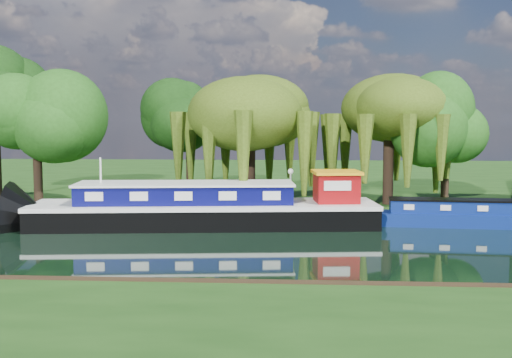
{
  "coord_description": "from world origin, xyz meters",
  "views": [
    {
      "loc": [
        0.91,
        -30.28,
        6.12
      ],
      "look_at": [
        -1.39,
        5.42,
        2.8
      ],
      "focal_mm": 45.0,
      "sensor_mm": 36.0,
      "label": 1
    }
  ],
  "objects": [
    {
      "name": "tree_far_right",
      "position": [
        10.72,
        12.81,
        5.66
      ],
      "size": [
        4.62,
        4.62,
        7.56
      ],
      "color": "black",
      "rests_on": "far_bank"
    },
    {
      "name": "reeds_near",
      "position": [
        6.87,
        -7.57,
        0.55
      ],
      "size": [
        33.7,
        1.5,
        1.1
      ],
      "color": "#1D5015",
      "rests_on": "ground"
    },
    {
      "name": "far_bank",
      "position": [
        0.0,
        34.0,
        0.23
      ],
      "size": [
        120.0,
        52.0,
        0.45
      ],
      "primitive_type": "cube",
      "color": "#173A10",
      "rests_on": "ground"
    },
    {
      "name": "dutch_barge",
      "position": [
        -4.22,
        5.94,
        1.03
      ],
      "size": [
        20.03,
        6.51,
        4.15
      ],
      "rotation": [
        0.0,
        0.0,
        0.11
      ],
      "color": "black",
      "rests_on": "ground"
    },
    {
      "name": "tree_far_mid",
      "position": [
        -7.33,
        18.39,
        5.99
      ],
      "size": [
        4.91,
        4.91,
        8.03
      ],
      "color": "black",
      "rests_on": "far_bank"
    },
    {
      "name": "red_dinghy",
      "position": [
        -15.07,
        6.62,
        0.0
      ],
      "size": [
        3.12,
        2.43,
        0.59
      ],
      "primitive_type": "imported",
      "rotation": [
        0.0,
        0.0,
        1.43
      ],
      "color": "maroon",
      "rests_on": "ground"
    },
    {
      "name": "ground",
      "position": [
        0.0,
        0.0,
        0.0
      ],
      "size": [
        120.0,
        120.0,
        0.0
      ],
      "primitive_type": "plane",
      "color": "black"
    },
    {
      "name": "willow_left",
      "position": [
        -2.21,
        12.09,
        6.35
      ],
      "size": [
        6.78,
        6.78,
        8.12
      ],
      "color": "black",
      "rests_on": "far_bank"
    },
    {
      "name": "mooring_posts",
      "position": [
        -0.5,
        8.4,
        0.95
      ],
      "size": [
        19.16,
        0.16,
        1.0
      ],
      "color": "silver",
      "rests_on": "far_bank"
    },
    {
      "name": "narrowboat",
      "position": [
        10.38,
        6.92,
        0.6
      ],
      "size": [
        11.68,
        2.85,
        1.69
      ],
      "rotation": [
        0.0,
        0.0,
        -0.08
      ],
      "color": "navy",
      "rests_on": "ground"
    },
    {
      "name": "tree_far_left",
      "position": [
        -16.37,
        11.33,
        6.41
      ],
      "size": [
        5.4,
        5.4,
        8.71
      ],
      "color": "black",
      "rests_on": "far_bank"
    },
    {
      "name": "lamppost",
      "position": [
        0.5,
        10.5,
        2.42
      ],
      "size": [
        0.36,
        0.36,
        2.56
      ],
      "color": "silver",
      "rests_on": "far_bank"
    },
    {
      "name": "willow_right",
      "position": [
        7.02,
        13.06,
        6.21
      ],
      "size": [
        6.49,
        6.49,
        7.9
      ],
      "color": "black",
      "rests_on": "far_bank"
    }
  ]
}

